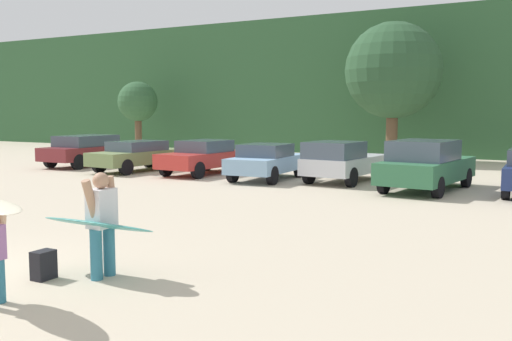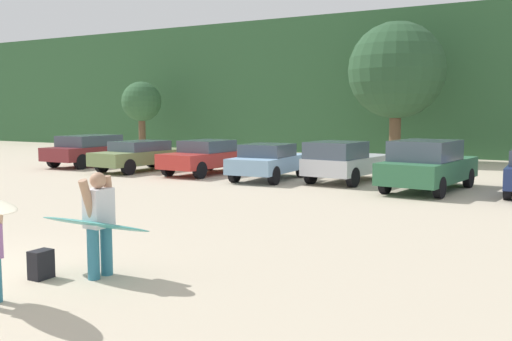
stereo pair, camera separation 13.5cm
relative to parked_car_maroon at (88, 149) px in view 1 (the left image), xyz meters
name	(u,v)px [view 1 (the left image)]	position (x,y,z in m)	size (l,w,h in m)	color
hillside_ridge	(431,87)	(11.75, 18.80, 3.38)	(108.00, 12.00, 8.35)	#2D5633
tree_left	(138,102)	(-5.19, 9.73, 2.37)	(2.61, 2.61, 4.52)	brown
tree_center	(393,71)	(11.95, 9.10, 3.81)	(4.85, 4.85, 7.05)	brown
parked_car_maroon	(88,149)	(0.00, 0.00, 0.00)	(1.96, 4.61, 1.45)	maroon
parked_car_olive_green	(138,155)	(3.59, -0.63, -0.09)	(2.07, 4.60, 1.30)	#6B7F4C
parked_car_red	(203,156)	(6.79, -0.34, -0.06)	(2.01, 4.14, 1.40)	#B72D28
parked_car_sky_blue	(267,161)	(10.00, -0.79, -0.07)	(2.00, 4.07, 1.37)	#84ADD1
parked_car_silver	(343,161)	(12.78, -0.15, 0.00)	(2.16, 4.11, 1.52)	silver
parked_car_forest_green	(426,165)	(15.92, -0.89, 0.06)	(2.39, 4.77, 1.66)	#2D6642
person_adult	(102,219)	(13.75, -13.37, 0.14)	(0.31, 0.72, 1.66)	teal
surfboard_teal	(97,224)	(13.69, -13.43, 0.05)	(2.18, 0.61, 0.25)	teal
backpack_dropped	(44,265)	(13.01, -13.89, -0.57)	(0.24, 0.34, 0.45)	black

